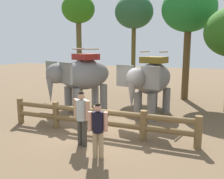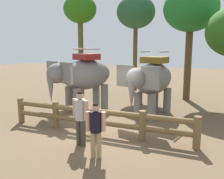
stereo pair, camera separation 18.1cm
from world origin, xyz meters
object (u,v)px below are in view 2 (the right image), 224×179
log_fence (96,118)px  tourist_woman_in_black (80,114)px  tree_far_left (191,10)px  tree_far_right (80,12)px  elephant_center (152,80)px  tourist_man_in_blue (96,126)px  tree_back_center (136,13)px  elephant_near_left (83,76)px

log_fence → tourist_woman_in_black: 1.22m
tree_far_left → tree_far_right: 6.58m
elephant_center → tourist_man_in_blue: (-0.44, -4.73, -0.73)m
tourist_woman_in_black → elephant_center: bearing=72.7°
tree_far_left → tree_far_right: tree_far_left is taller
tourist_man_in_blue → tree_far_right: size_ratio=0.25×
tree_back_center → tourist_woman_in_black: bearing=-83.4°
tourist_woman_in_black → tree_back_center: bearing=96.6°
log_fence → tree_back_center: tree_back_center is taller
tree_far_right → tree_back_center: bearing=32.6°
elephant_center → elephant_near_left: bearing=-175.1°
tourist_woman_in_black → tourist_man_in_blue: tourist_woman_in_black is taller
log_fence → tourist_man_in_blue: bearing=-63.6°
tourist_woman_in_black → tree_far_left: bearing=74.3°
tourist_woman_in_black → tree_far_left: size_ratio=0.27×
elephant_near_left → tourist_woman_in_black: (2.05, -3.84, -0.70)m
tourist_woman_in_black → tourist_man_in_blue: 1.05m
elephant_near_left → log_fence: bearing=-53.2°
elephant_center → tree_back_center: size_ratio=0.55×
log_fence → tourist_man_in_blue: (0.87, -1.75, 0.32)m
log_fence → elephant_center: (1.31, 2.98, 1.06)m
log_fence → tree_far_left: tree_far_left is taller
elephant_near_left → elephant_center: size_ratio=1.03×
log_fence → tree_far_left: size_ratio=1.09×
elephant_near_left → tree_back_center: (1.00, 5.28, 3.54)m
elephant_near_left → tree_back_center: size_ratio=0.57×
tourist_woman_in_black → tree_far_right: tree_far_right is taller
tree_back_center → elephant_near_left: bearing=-100.7°
elephant_center → tree_far_left: 5.74m
tourist_man_in_blue → tree_back_center: size_ratio=0.25×
log_fence → elephant_near_left: (-2.02, 2.70, 1.12)m
tree_back_center → tree_far_right: (-3.00, -1.92, -0.03)m
elephant_near_left → tree_far_right: tree_far_right is taller
tree_back_center → tree_far_right: tree_back_center is taller
tourist_woman_in_black → log_fence: bearing=91.3°
tourist_man_in_blue → tree_far_right: bearing=122.1°
elephant_center → tree_back_center: 6.58m
elephant_center → tree_far_right: 7.12m
log_fence → tree_back_center: (-1.02, 7.97, 4.66)m
elephant_near_left → tourist_man_in_blue: elephant_near_left is taller
elephant_center → log_fence: bearing=-113.7°
elephant_near_left → tourist_man_in_blue: (2.89, -4.45, -0.80)m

